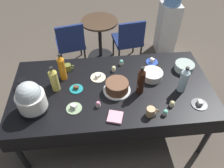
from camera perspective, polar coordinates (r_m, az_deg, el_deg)
ground at (r=2.95m, az=-0.00°, el=-11.07°), size 9.00×9.00×0.00m
potluck_table at (r=2.41m, az=-0.00°, el=-1.88°), size 2.20×1.10×0.75m
frosted_layer_cake at (r=2.28m, az=1.33°, el=-0.72°), size 0.30×0.30×0.12m
slow_cooker at (r=2.18m, az=-20.80°, el=-3.60°), size 0.29×0.29×0.34m
glass_salad_bowl at (r=2.69m, az=18.65°, el=4.43°), size 0.23×0.23×0.08m
ceramic_snack_bowl at (r=2.49m, az=10.61°, el=2.44°), size 0.24×0.24×0.08m
dessert_plate_teal at (r=2.37m, az=-9.48°, el=-1.19°), size 0.15×0.15×0.04m
dessert_plate_sage at (r=2.19m, az=-10.08°, el=-6.23°), size 0.16×0.16×0.06m
dessert_plate_cobalt at (r=2.72m, az=10.59°, el=5.94°), size 0.15×0.15×0.06m
dessert_plate_charcoal at (r=2.36m, az=22.21°, el=-4.89°), size 0.16×0.16×0.05m
dessert_plate_cream at (r=2.47m, az=-3.72°, el=1.90°), size 0.18×0.18×0.05m
cupcake_rose at (r=2.54m, az=0.45°, el=4.09°), size 0.05×0.05×0.07m
cupcake_cocoa at (r=2.16m, az=-3.73°, el=-5.36°), size 0.05×0.05×0.07m
cupcake_vanilla at (r=2.16m, az=13.98°, el=-7.36°), size 0.05×0.05×0.07m
cupcake_berry at (r=2.63m, az=2.49°, el=5.78°), size 0.05×0.05×0.07m
cupcake_lemon at (r=2.25m, az=15.68°, el=-5.06°), size 0.05×0.05×0.07m
soda_bottle_orange_juice at (r=2.43m, az=-13.18°, el=4.27°), size 0.08×0.08×0.34m
soda_bottle_ginger_ale at (r=2.32m, az=-15.14°, el=1.17°), size 0.09×0.09×0.31m
soda_bottle_water at (r=2.35m, az=18.52°, el=1.04°), size 0.09×0.09×0.32m
soda_bottle_cola at (r=2.22m, az=7.73°, el=0.83°), size 0.08×0.08×0.34m
coffee_mug_tan at (r=2.11m, az=10.26°, el=-7.28°), size 0.13×0.08×0.09m
coffee_mug_black at (r=2.53m, az=-22.63°, el=0.18°), size 0.13×0.09×0.09m
coffee_mug_olive at (r=2.60m, az=-11.61°, el=4.34°), size 0.12×0.08×0.08m
paper_napkin_stack at (r=2.09m, az=0.84°, el=-8.78°), size 0.18×0.18×0.02m
maroon_chair_left at (r=3.56m, az=-10.98°, el=10.87°), size 0.52×0.52×0.85m
maroon_chair_right at (r=3.59m, az=4.48°, el=11.89°), size 0.50×0.50×0.85m
round_cafe_table at (r=3.73m, az=-3.27°, el=13.47°), size 0.60×0.60×0.72m
water_cooler at (r=3.98m, az=14.77°, el=15.76°), size 0.32×0.32×1.24m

